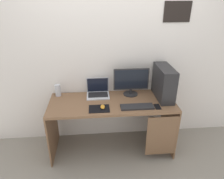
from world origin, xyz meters
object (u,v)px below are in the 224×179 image
Objects in this scene: cell_phone at (157,107)px; keyboard at (137,107)px; mouse_left at (103,107)px; speaker at (58,90)px; laptop at (98,92)px; monitor at (131,82)px; pc_tower at (164,83)px.

keyboard is at bearing 177.77° from cell_phone.
mouse_left is at bearing 177.37° from keyboard.
cell_phone is (0.70, -0.03, -0.02)m from mouse_left.
speaker is at bearing 146.08° from mouse_left.
keyboard reaches higher than cell_phone.
laptop is 0.38m from mouse_left.
keyboard is (1.04, -0.43, -0.07)m from speaker.
monitor is 2.95× the size of speaker.
pc_tower is 0.37m from cell_phone.
laptop is at bearing 97.37° from mouse_left.
keyboard is 4.38× the size of mouse_left.
pc_tower is at bearing -16.00° from monitor.
pc_tower is 3.83× the size of cell_phone.
monitor reaches higher than keyboard.
cell_phone is (1.30, -0.44, -0.08)m from speaker.
mouse_left is (-0.84, -0.23, -0.20)m from pc_tower.
cell_phone is at bearing -53.57° from monitor.
laptop is at bearing 170.58° from pc_tower.
speaker is (-1.45, 0.18, -0.14)m from pc_tower.
laptop is 0.63m from keyboard.
monitor reaches higher than cell_phone.
speaker is (-0.56, 0.03, 0.03)m from laptop.
cell_phone is (0.28, -0.38, -0.19)m from monitor.
laptop is (-0.46, 0.03, -0.15)m from monitor.
speaker is at bearing 161.44° from cell_phone.
pc_tower is 0.44m from monitor.
pc_tower is 1.58× the size of laptop.
laptop is (-0.89, 0.15, -0.17)m from pc_tower.
pc_tower is at bearing -7.03° from speaker.
pc_tower reaches higher than keyboard.
mouse_left is at bearing -82.63° from laptop.
monitor reaches higher than speaker.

